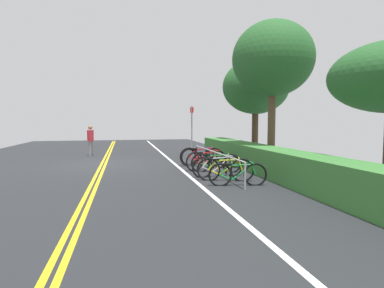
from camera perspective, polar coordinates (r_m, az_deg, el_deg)
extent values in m
cube|color=#232628|center=(13.64, -15.90, -3.56)|extent=(32.41, 13.97, 0.05)
cube|color=gold|center=(13.64, -16.23, -3.45)|extent=(29.17, 0.10, 0.00)
cube|color=gold|center=(13.63, -15.56, -3.45)|extent=(29.17, 0.10, 0.00)
cube|color=white|center=(13.76, -3.72, -3.22)|extent=(29.17, 0.12, 0.00)
cylinder|color=#9EA0A5|center=(13.52, 0.83, -1.83)|extent=(0.05, 0.05, 0.72)
cylinder|color=#9EA0A5|center=(12.19, 2.33, -2.51)|extent=(0.05, 0.05, 0.72)
cylinder|color=#9EA0A5|center=(10.86, 4.20, -3.35)|extent=(0.05, 0.05, 0.72)
cylinder|color=#9EA0A5|center=(9.55, 6.59, -4.43)|extent=(0.05, 0.05, 0.72)
cylinder|color=#9EA0A5|center=(8.27, 9.74, -5.82)|extent=(0.05, 0.05, 0.72)
cylinder|color=#9EA0A5|center=(10.82, 4.21, -1.48)|extent=(5.55, 0.04, 0.04)
torus|color=black|center=(13.26, 3.44, -2.15)|extent=(0.23, 0.67, 0.68)
torus|color=black|center=(12.75, -0.63, -2.40)|extent=(0.23, 0.67, 0.68)
cylinder|color=purple|center=(13.05, 1.95, -1.90)|extent=(0.19, 0.59, 0.47)
cylinder|color=purple|center=(12.99, 1.69, -1.02)|extent=(0.22, 0.70, 0.07)
cylinder|color=purple|center=(12.88, 0.56, -2.05)|extent=(0.08, 0.17, 0.42)
cylinder|color=purple|center=(12.84, 0.11, -2.67)|extent=(0.13, 0.38, 0.17)
cylinder|color=purple|center=(12.79, -0.17, -1.78)|extent=(0.10, 0.26, 0.29)
cylinder|color=purple|center=(13.21, 3.25, -1.52)|extent=(0.07, 0.14, 0.31)
cube|color=black|center=(12.82, 0.29, -1.03)|extent=(0.13, 0.21, 0.05)
cylinder|color=purple|center=(13.17, 3.05, -0.67)|extent=(0.45, 0.15, 0.03)
torus|color=black|center=(12.21, 4.11, -2.49)|extent=(0.30, 0.75, 0.78)
torus|color=black|center=(12.29, -0.50, -2.44)|extent=(0.30, 0.75, 0.78)
cylinder|color=red|center=(12.22, 2.37, -2.05)|extent=(0.22, 0.55, 0.53)
cylinder|color=red|center=(12.20, 2.08, -0.96)|extent=(0.25, 0.65, 0.07)
cylinder|color=red|center=(12.25, 0.81, -2.12)|extent=(0.09, 0.17, 0.48)
cylinder|color=red|center=(12.28, 0.30, -2.82)|extent=(0.15, 0.35, 0.19)
cylinder|color=red|center=(12.26, 0.01, -1.73)|extent=(0.11, 0.24, 0.33)
cylinder|color=red|center=(12.20, 3.88, -1.69)|extent=(0.08, 0.14, 0.35)
cube|color=black|center=(12.23, 0.51, -0.89)|extent=(0.14, 0.22, 0.05)
cylinder|color=red|center=(12.18, 3.65, -0.66)|extent=(0.44, 0.17, 0.03)
torus|color=black|center=(11.78, 4.86, -2.90)|extent=(0.27, 0.69, 0.71)
torus|color=black|center=(11.21, 0.45, -3.25)|extent=(0.27, 0.69, 0.71)
cylinder|color=red|center=(11.55, 3.26, -2.63)|extent=(0.22, 0.58, 0.49)
cylinder|color=red|center=(11.49, 2.98, -1.60)|extent=(0.26, 0.69, 0.07)
cylinder|color=red|center=(11.36, 1.75, -2.82)|extent=(0.09, 0.17, 0.44)
cylinder|color=red|center=(11.32, 1.26, -3.56)|extent=(0.15, 0.37, 0.18)
cylinder|color=red|center=(11.25, 0.96, -2.51)|extent=(0.11, 0.26, 0.30)
cylinder|color=red|center=(11.73, 4.65, -2.16)|extent=(0.08, 0.14, 0.32)
cube|color=black|center=(11.30, 1.46, -1.62)|extent=(0.14, 0.21, 0.05)
cylinder|color=red|center=(11.68, 4.45, -1.18)|extent=(0.45, 0.17, 0.03)
torus|color=black|center=(10.94, 7.28, -3.57)|extent=(0.26, 0.66, 0.68)
torus|color=black|center=(10.97, 1.54, -3.52)|extent=(0.26, 0.66, 0.68)
cylinder|color=#198C38|center=(10.93, 5.13, -3.15)|extent=(0.23, 0.60, 0.46)
cylinder|color=#198C38|center=(10.91, 4.76, -2.10)|extent=(0.27, 0.72, 0.07)
cylinder|color=#198C38|center=(10.94, 3.18, -3.22)|extent=(0.09, 0.18, 0.41)
cylinder|color=#198C38|center=(10.96, 2.54, -3.89)|extent=(0.16, 0.39, 0.17)
cylinder|color=#198C38|center=(10.94, 2.17, -2.84)|extent=(0.12, 0.27, 0.29)
cylinder|color=#198C38|center=(10.92, 7.00, -2.80)|extent=(0.08, 0.15, 0.31)
cube|color=black|center=(10.92, 2.81, -2.01)|extent=(0.14, 0.21, 0.05)
cylinder|color=#198C38|center=(10.90, 6.73, -1.77)|extent=(0.45, 0.17, 0.03)
torus|color=black|center=(10.25, 7.53, -4.06)|extent=(0.11, 0.70, 0.69)
torus|color=black|center=(9.87, 1.93, -4.35)|extent=(0.11, 0.70, 0.69)
cylinder|color=silver|center=(10.08, 5.48, -3.72)|extent=(0.08, 0.60, 0.47)
cylinder|color=silver|center=(10.03, 5.13, -2.57)|extent=(0.09, 0.72, 0.07)
cylinder|color=silver|center=(9.96, 3.57, -3.90)|extent=(0.05, 0.17, 0.43)
cylinder|color=silver|center=(9.94, 2.94, -4.71)|extent=(0.07, 0.38, 0.18)
cylinder|color=silver|center=(9.89, 2.57, -3.54)|extent=(0.06, 0.26, 0.29)
cylinder|color=silver|center=(10.21, 7.27, -3.23)|extent=(0.05, 0.14, 0.31)
cube|color=black|center=(9.90, 3.20, -2.56)|extent=(0.10, 0.21, 0.05)
cylinder|color=silver|center=(10.16, 7.00, -2.12)|extent=(0.46, 0.06, 0.03)
torus|color=black|center=(9.39, 9.20, -4.78)|extent=(0.27, 0.70, 0.71)
torus|color=black|center=(9.38, 3.06, -4.74)|extent=(0.27, 0.70, 0.71)
cylinder|color=yellow|center=(9.36, 6.90, -4.27)|extent=(0.21, 0.56, 0.49)
cylinder|color=yellow|center=(9.33, 6.51, -2.97)|extent=(0.25, 0.66, 0.07)
cylinder|color=yellow|center=(9.36, 4.81, -4.36)|extent=(0.09, 0.17, 0.44)
cylinder|color=yellow|center=(9.39, 4.13, -5.19)|extent=(0.15, 0.36, 0.18)
cylinder|color=yellow|center=(9.36, 3.74, -3.90)|extent=(0.11, 0.25, 0.30)
cylinder|color=yellow|center=(9.37, 8.90, -3.83)|extent=(0.08, 0.14, 0.32)
cube|color=black|center=(9.33, 4.42, -2.87)|extent=(0.14, 0.21, 0.05)
cylinder|color=yellow|center=(9.34, 8.61, -2.58)|extent=(0.45, 0.17, 0.03)
torus|color=black|center=(8.84, 11.55, -5.54)|extent=(0.17, 0.66, 0.66)
torus|color=black|center=(8.65, 5.18, -5.69)|extent=(0.17, 0.66, 0.66)
cylinder|color=#198C38|center=(8.75, 9.20, -5.12)|extent=(0.13, 0.56, 0.45)
cylinder|color=#198C38|center=(8.70, 8.80, -3.84)|extent=(0.15, 0.67, 0.07)
cylinder|color=#198C38|center=(8.69, 7.03, -5.26)|extent=(0.06, 0.17, 0.41)
cylinder|color=#198C38|center=(8.69, 6.31, -6.11)|extent=(0.10, 0.36, 0.17)
cylinder|color=#198C38|center=(8.65, 5.90, -4.84)|extent=(0.08, 0.25, 0.28)
cylinder|color=#198C38|center=(8.81, 11.25, -4.63)|extent=(0.06, 0.14, 0.30)
cube|color=black|center=(8.64, 6.62, -3.78)|extent=(0.11, 0.21, 0.05)
cylinder|color=#198C38|center=(8.77, 10.95, -3.38)|extent=(0.46, 0.10, 0.03)
cylinder|color=slate|center=(16.48, -18.22, -0.84)|extent=(0.14, 0.14, 0.78)
cylinder|color=slate|center=(16.73, -18.01, -0.76)|extent=(0.14, 0.14, 0.78)
cylinder|color=#B22633|center=(16.56, -18.17, 1.49)|extent=(0.32, 0.32, 0.55)
sphere|color=#8C6647|center=(16.55, -18.20, 2.91)|extent=(0.21, 0.21, 0.21)
cylinder|color=#B22633|center=(16.37, -18.33, 1.31)|extent=(0.09, 0.09, 0.55)
cylinder|color=#B22633|center=(16.76, -18.00, 1.38)|extent=(0.09, 0.09, 0.55)
cylinder|color=gray|center=(13.99, -0.04, 1.97)|extent=(0.06, 0.06, 2.46)
cube|color=red|center=(13.99, -0.04, 6.28)|extent=(0.36, 0.08, 0.24)
cube|color=#387533|center=(10.10, 15.81, -3.55)|extent=(14.55, 1.03, 0.90)
cylinder|color=#473323|center=(16.04, 11.48, 1.84)|extent=(0.32, 0.32, 2.27)
ellipsoid|color=#235626|center=(16.12, 11.61, 10.28)|extent=(3.31, 3.31, 2.73)
cylinder|color=brown|center=(12.40, 14.38, 2.48)|extent=(0.29, 0.29, 2.87)
ellipsoid|color=#235626|center=(12.61, 14.62, 14.91)|extent=(3.08, 3.08, 2.85)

